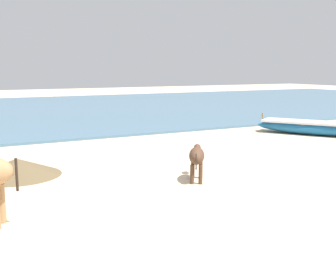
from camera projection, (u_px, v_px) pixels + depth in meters
name	position (u px, v px, depth m)	size (l,w,h in m)	color
ground	(225.00, 192.00, 7.69)	(80.00, 80.00, 0.00)	beige
sea_water	(42.00, 110.00, 22.20)	(60.00, 20.00, 0.08)	slate
fishing_boat_0	(314.00, 127.00, 14.26)	(2.89, 3.74, 0.65)	#1E669E
calf_far_dark	(197.00, 157.00, 8.39)	(0.74, 0.97, 0.69)	#4C3323
debris_pile_0	(17.00, 167.00, 8.83)	(1.83, 1.83, 0.37)	brown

